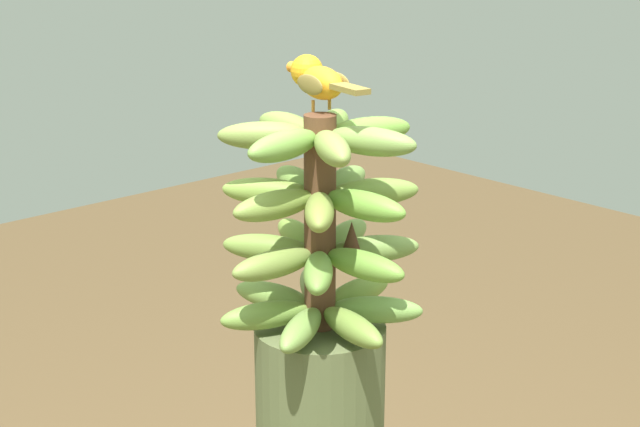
{
  "coord_description": "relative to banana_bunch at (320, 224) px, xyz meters",
  "views": [
    {
      "loc": [
        -0.89,
        -0.98,
        1.66
      ],
      "look_at": [
        0.0,
        0.0,
        1.25
      ],
      "focal_mm": 53.01,
      "sensor_mm": 36.0,
      "label": 1
    }
  ],
  "objects": [
    {
      "name": "perched_bird",
      "position": [
        0.02,
        0.03,
        0.21
      ],
      "size": [
        0.07,
        0.2,
        0.08
      ],
      "color": "#C68933",
      "rests_on": "banana_bunch"
    },
    {
      "name": "banana_bunch",
      "position": [
        0.0,
        0.0,
        0.0
      ],
      "size": [
        0.31,
        0.31,
        0.33
      ],
      "color": "brown",
      "rests_on": "banana_tree"
    }
  ]
}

